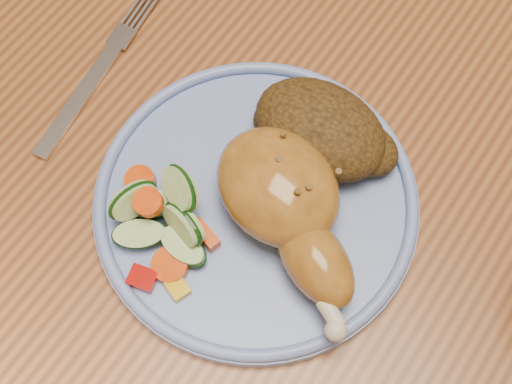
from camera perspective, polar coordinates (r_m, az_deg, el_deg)
ground at (r=1.32m, az=4.42°, el=-10.12°), size 4.00×4.00×0.00m
dining_table at (r=0.69m, az=8.29°, el=3.50°), size 0.90×1.40×0.75m
plate at (r=0.57m, az=-0.00°, el=-0.87°), size 0.26×0.26×0.01m
plate_rim at (r=0.56m, az=-0.00°, el=-0.42°), size 0.25×0.25×0.01m
chicken_leg at (r=0.53m, az=2.48°, el=-0.96°), size 0.16×0.13×0.06m
rice_pilaf at (r=0.57m, az=5.39°, el=4.87°), size 0.12×0.08×0.05m
vegetable_pile at (r=0.54m, az=-7.56°, el=-2.17°), size 0.10×0.10×0.05m
fork at (r=0.64m, az=-12.70°, el=9.15°), size 0.04×0.17×0.00m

